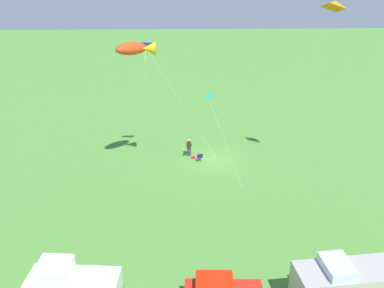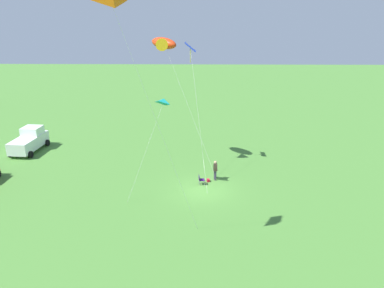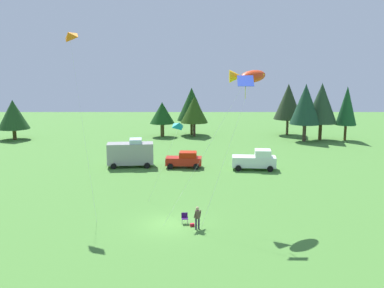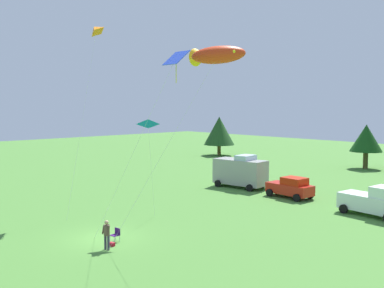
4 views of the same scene
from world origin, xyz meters
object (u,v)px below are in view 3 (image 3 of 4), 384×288
Objects in this scene: truck_white_pickup at (255,160)px; kite_diamond_blue at (243,84)px; car_red_sedan at (184,160)px; backpack_on_grass at (192,225)px; kite_large_fish at (248,76)px; kite_delta_orange at (68,36)px; kite_delta_teal at (179,125)px; van_motorhome_grey at (130,153)px; person_kite_flyer at (197,216)px; folding_chair at (184,217)px.

kite_diamond_blue is (-3.46, -16.89, 9.53)m from truck_white_pickup.
car_red_sedan is at bearing 178.16° from truck_white_pickup.
truck_white_pickup reaches higher than car_red_sedan.
truck_white_pickup is (7.34, 18.47, 0.99)m from backpack_on_grass.
backpack_on_grass is 12.55m from kite_large_fish.
kite_diamond_blue is (4.77, -17.85, 9.68)m from car_red_sedan.
kite_delta_teal is at bearing -9.40° from kite_delta_orange.
kite_large_fish is at bearing 41.22° from backpack_on_grass.
kite_delta_orange reaches higher than kite_large_fish.
backpack_on_grass is 19.90m from truck_white_pickup.
truck_white_pickup is at bearing -11.72° from van_motorhome_grey.
truck_white_pickup is 17.85m from kite_large_fish.
backpack_on_grass is at bearing -73.88° from kite_delta_teal.
kite_diamond_blue is at bearing 103.38° from person_kite_flyer.
folding_chair is 20.47m from van_motorhome_grey.
truck_white_pickup is 19.70m from kite_diamond_blue.
van_motorhome_grey reaches higher than person_kite_flyer.
van_motorhome_grey is at bearing -166.80° from folding_chair.
person_kite_flyer is at bearing -132.18° from kite_large_fish.
car_red_sedan is 0.36× the size of kite_large_fish.
kite_large_fish reaches higher than folding_chair.
kite_delta_orange is at bearing -137.50° from truck_white_pickup.
kite_large_fish is 6.80m from kite_delta_teal.
backpack_on_grass is 8.01m from kite_delta_teal.
folding_chair is 19.51m from truck_white_pickup.
kite_delta_teal is (9.05, -1.50, -7.13)m from kite_delta_orange.
kite_large_fish is at bearing -96.14° from truck_white_pickup.
truck_white_pickup reaches higher than folding_chair.
truck_white_pickup is at bearing 149.99° from folding_chair.
backpack_on_grass is at bearing -26.54° from kite_delta_orange.
kite_large_fish reaches higher than kite_diamond_blue.
van_motorhome_grey is 18.45m from kite_delta_teal.
person_kite_flyer is 21.96m from van_motorhome_grey.
kite_delta_teal is at bearing 158.30° from kite_diamond_blue.
person_kite_flyer is 17.86m from kite_delta_orange.
car_red_sedan is at bearing 174.88° from folding_chair.
van_motorhome_grey is 0.50× the size of kite_diamond_blue.
backpack_on_grass is 0.03× the size of kite_large_fish.
kite_large_fish is 2.52m from kite_diamond_blue.
kite_large_fish is 1.04× the size of kite_diamond_blue.
van_motorhome_grey is at bearing 177.99° from car_red_sedan.
backpack_on_grass is 0.04× the size of kite_delta_teal.
kite_delta_teal reaches higher than backpack_on_grass.
backpack_on_grass is at bearing -165.90° from person_kite_flyer.
car_red_sedan is 0.38× the size of kite_diamond_blue.
kite_delta_orange reaches higher than van_motorhome_grey.
car_red_sedan reaches higher than person_kite_flyer.
backpack_on_grass is 0.06× the size of van_motorhome_grey.
kite_delta_orange is 1.96× the size of kite_delta_teal.
folding_chair is at bearing -168.31° from kite_diamond_blue.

